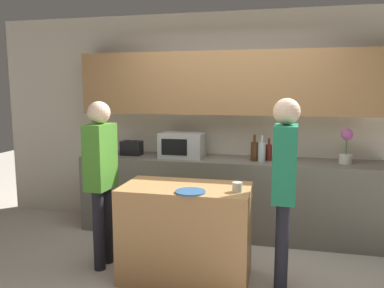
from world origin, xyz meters
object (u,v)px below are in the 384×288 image
microwave (182,145)px  person_center (284,179)px  bottle_0 (254,151)px  person_left (101,170)px  potted_plant (346,146)px  plate_on_island (190,192)px  cup_0 (237,187)px  bottle_1 (262,152)px  toaster (132,148)px  bottle_2 (269,152)px

microwave → person_center: person_center is taller
bottle_0 → person_left: (-1.40, -1.07, -0.07)m
microwave → potted_plant: size_ratio=1.32×
plate_on_island → potted_plant: bearing=43.9°
microwave → person_center: bearing=-45.9°
potted_plant → cup_0: bearing=-129.9°
bottle_0 → bottle_1: bearing=-15.0°
toaster → bottle_0: (1.54, -0.07, 0.03)m
potted_plant → person_left: person_left is taller
bottle_0 → plate_on_island: bottle_0 is taller
bottle_2 → person_center: bearing=-82.9°
bottle_0 → bottle_1: bottle_0 is taller
cup_0 → toaster: bearing=138.9°
bottle_2 → toaster: bearing=-179.6°
toaster → person_left: person_left is taller
plate_on_island → person_left: bearing=164.4°
potted_plant → plate_on_island: 2.04m
microwave → bottle_0: size_ratio=1.69×
bottle_0 → cup_0: bottle_0 is taller
plate_on_island → cup_0: (0.38, 0.12, 0.03)m
microwave → toaster: bearing=179.9°
microwave → bottle_0: bottle_0 is taller
plate_on_island → person_center: 0.80m
toaster → person_center: person_center is taller
toaster → plate_on_island: size_ratio=1.00×
toaster → person_center: 2.24m
plate_on_island → person_center: bearing=12.0°
person_left → person_center: 1.73m
potted_plant → bottle_2: 0.85m
cup_0 → person_center: 0.40m
bottle_1 → plate_on_island: bottle_1 is taller
bottle_2 → person_center: size_ratio=0.16×
toaster → person_center: size_ratio=0.15×
toaster → potted_plant: bearing=0.0°
bottle_0 → cup_0: bearing=-93.2°
microwave → bottle_1: bearing=-5.4°
microwave → cup_0: bearing=-57.7°
toaster → cup_0: toaster is taller
bottle_2 → person_center: person_center is taller
person_left → plate_on_island: bearing=78.4°
potted_plant → bottle_1: (-0.92, -0.09, -0.08)m
bottle_2 → person_left: bearing=-143.6°
microwave → cup_0: size_ratio=6.07×
bottle_0 → bottle_1: size_ratio=1.01×
potted_plant → cup_0: 1.69m
potted_plant → cup_0: potted_plant is taller
toaster → bottle_2: 1.71m
microwave → potted_plant: (1.89, 0.00, 0.05)m
person_left → potted_plant: bearing=119.3°
potted_plant → person_center: (-0.69, -1.24, -0.12)m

